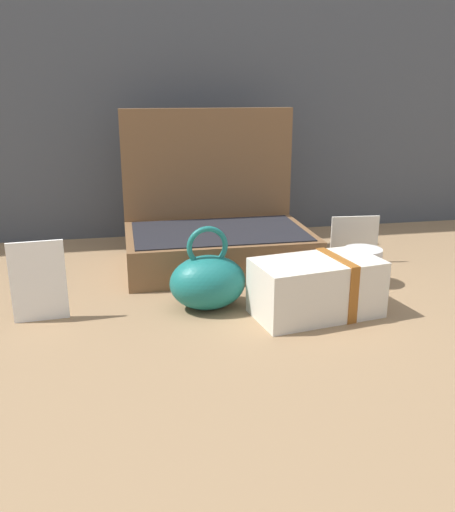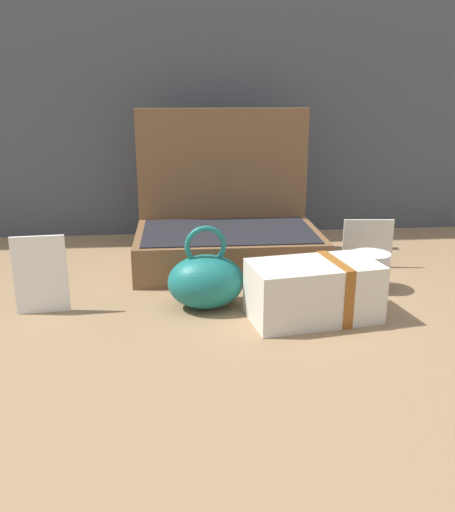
{
  "view_description": "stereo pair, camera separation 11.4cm",
  "coord_description": "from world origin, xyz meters",
  "px_view_note": "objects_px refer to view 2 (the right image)",
  "views": [
    {
      "loc": [
        -0.19,
        -1.08,
        0.44
      ],
      "look_at": [
        0.02,
        -0.02,
        0.1
      ],
      "focal_mm": 37.85,
      "sensor_mm": 36.0,
      "label": 1
    },
    {
      "loc": [
        -0.08,
        -1.1,
        0.44
      ],
      "look_at": [
        0.02,
        -0.02,
        0.1
      ],
      "focal_mm": 37.85,
      "sensor_mm": 36.0,
      "label": 2
    }
  ],
  "objects_px": {
    "cream_toiletry_bag": "(315,291)",
    "poster_card_right": "(367,244)",
    "teal_pouch_handbag": "(206,280)",
    "coffee_mug": "(369,271)",
    "info_card_left": "(41,275)",
    "open_suitcase": "(227,231)"
  },
  "relations": [
    {
      "from": "cream_toiletry_bag",
      "to": "poster_card_right",
      "type": "height_order",
      "value": "poster_card_right"
    },
    {
      "from": "teal_pouch_handbag",
      "to": "cream_toiletry_bag",
      "type": "bearing_deg",
      "value": -19.28
    },
    {
      "from": "cream_toiletry_bag",
      "to": "coffee_mug",
      "type": "height_order",
      "value": "cream_toiletry_bag"
    },
    {
      "from": "teal_pouch_handbag",
      "to": "coffee_mug",
      "type": "distance_m",
      "value": 0.38
    },
    {
      "from": "teal_pouch_handbag",
      "to": "poster_card_right",
      "type": "relative_size",
      "value": 1.4
    },
    {
      "from": "teal_pouch_handbag",
      "to": "coffee_mug",
      "type": "height_order",
      "value": "teal_pouch_handbag"
    },
    {
      "from": "poster_card_right",
      "to": "cream_toiletry_bag",
      "type": "bearing_deg",
      "value": -120.38
    },
    {
      "from": "cream_toiletry_bag",
      "to": "coffee_mug",
      "type": "xyz_separation_m",
      "value": [
        0.16,
        0.15,
        -0.01
      ]
    },
    {
      "from": "coffee_mug",
      "to": "info_card_left",
      "type": "relative_size",
      "value": 0.75
    },
    {
      "from": "open_suitcase",
      "to": "cream_toiletry_bag",
      "type": "relative_size",
      "value": 1.72
    },
    {
      "from": "open_suitcase",
      "to": "coffee_mug",
      "type": "bearing_deg",
      "value": -36.4
    },
    {
      "from": "open_suitcase",
      "to": "coffee_mug",
      "type": "relative_size",
      "value": 3.79
    },
    {
      "from": "teal_pouch_handbag",
      "to": "info_card_left",
      "type": "height_order",
      "value": "teal_pouch_handbag"
    },
    {
      "from": "teal_pouch_handbag",
      "to": "cream_toiletry_bag",
      "type": "xyz_separation_m",
      "value": [
        0.21,
        -0.07,
        -0.0
      ]
    },
    {
      "from": "coffee_mug",
      "to": "cream_toiletry_bag",
      "type": "bearing_deg",
      "value": -137.62
    },
    {
      "from": "open_suitcase",
      "to": "cream_toiletry_bag",
      "type": "bearing_deg",
      "value": -69.01
    },
    {
      "from": "open_suitcase",
      "to": "coffee_mug",
      "type": "distance_m",
      "value": 0.38
    },
    {
      "from": "open_suitcase",
      "to": "info_card_left",
      "type": "height_order",
      "value": "open_suitcase"
    },
    {
      "from": "open_suitcase",
      "to": "poster_card_right",
      "type": "height_order",
      "value": "open_suitcase"
    },
    {
      "from": "cream_toiletry_bag",
      "to": "info_card_left",
      "type": "distance_m",
      "value": 0.55
    },
    {
      "from": "info_card_left",
      "to": "poster_card_right",
      "type": "relative_size",
      "value": 1.29
    },
    {
      "from": "teal_pouch_handbag",
      "to": "info_card_left",
      "type": "bearing_deg",
      "value": 179.67
    }
  ]
}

